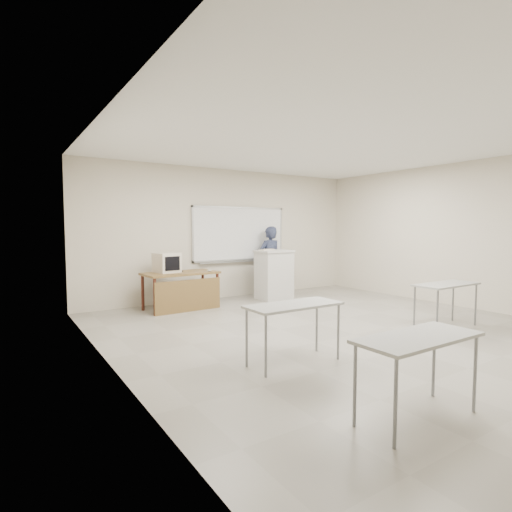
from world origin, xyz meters
TOP-DOWN VIEW (x-y plane):
  - floor at (0.00, 0.00)m, footprint 7.00×8.00m
  - whiteboard at (0.30, 3.97)m, footprint 2.48×0.10m
  - student_desks at (-0.00, -1.35)m, footprint 4.40×2.20m
  - instructor_desk at (-1.49, 3.19)m, footprint 1.47×0.74m
  - podium at (0.76, 3.20)m, footprint 0.80×0.58m
  - crt_monitor at (-1.74, 3.43)m, footprint 0.43×0.48m
  - laptop at (-1.59, 3.45)m, footprint 0.29×0.27m
  - mouse at (-0.94, 3.10)m, footprint 0.10×0.06m
  - keyboard at (0.61, 3.26)m, footprint 0.46×0.28m
  - presenter at (1.00, 3.72)m, footprint 0.63×0.43m

SIDE VIEW (x-z plane):
  - floor at x=0.00m, z-range -0.01..0.00m
  - instructor_desk at x=-1.49m, z-range 0.17..0.92m
  - podium at x=0.76m, z-range 0.00..1.13m
  - student_desks at x=0.00m, z-range 0.31..1.04m
  - mouse at x=-0.94m, z-range 0.75..0.79m
  - laptop at x=-1.59m, z-range 0.69..0.91m
  - presenter at x=1.00m, z-range 0.00..1.68m
  - crt_monitor at x=-1.74m, z-range 0.74..1.15m
  - keyboard at x=0.61m, z-range 1.13..1.15m
  - whiteboard at x=0.30m, z-range 0.83..2.14m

